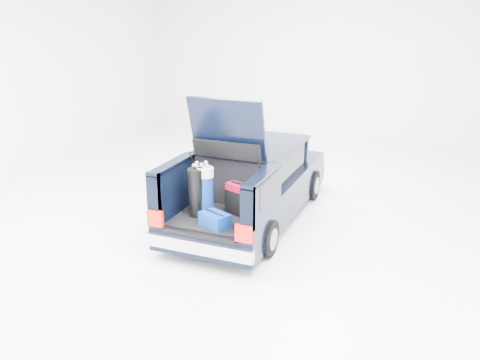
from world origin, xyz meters
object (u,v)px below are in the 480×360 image
at_px(car, 252,183).
at_px(blue_duffel, 215,220).
at_px(blue_golf_bag, 205,191).
at_px(red_suitcase, 237,199).
at_px(black_golf_bag, 196,192).

xyz_separation_m(car, blue_duffel, (0.12, -1.93, 0.04)).
distance_m(car, blue_golf_bag, 1.64).
relative_size(blue_golf_bag, blue_duffel, 1.73).
xyz_separation_m(red_suitcase, blue_duffel, (-0.12, -0.60, -0.15)).
height_order(red_suitcase, blue_golf_bag, blue_golf_bag).
distance_m(red_suitcase, blue_golf_bag, 0.53).
xyz_separation_m(car, red_suitcase, (0.24, -1.33, 0.19)).
relative_size(car, blue_golf_bag, 5.06).
bearing_deg(car, blue_golf_bag, -96.98).
height_order(black_golf_bag, blue_duffel, black_golf_bag).
xyz_separation_m(blue_golf_bag, blue_duffel, (0.32, -0.34, -0.31)).
bearing_deg(blue_duffel, blue_golf_bag, 156.34).
bearing_deg(black_golf_bag, car, 66.92).
xyz_separation_m(red_suitcase, black_golf_bag, (-0.55, -0.35, 0.15)).
height_order(black_golf_bag, blue_golf_bag, blue_golf_bag).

